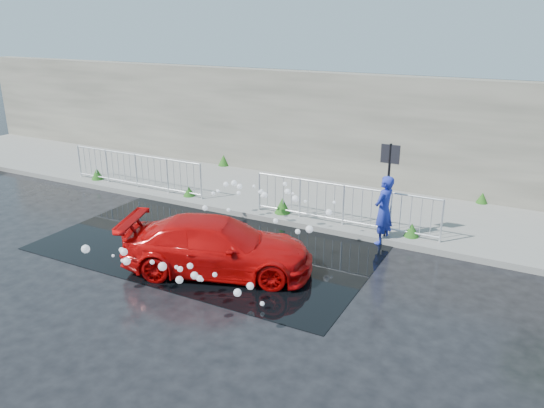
# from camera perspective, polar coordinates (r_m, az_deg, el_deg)

# --- Properties ---
(ground) EXTENTS (90.00, 90.00, 0.00)m
(ground) POSITION_cam_1_polar(r_m,az_deg,el_deg) (12.81, -10.69, -5.36)
(ground) COLOR black
(ground) RESTS_ON ground
(pavement) EXTENTS (30.00, 4.00, 0.15)m
(pavement) POSITION_cam_1_polar(r_m,az_deg,el_deg) (16.68, -0.07, 1.16)
(pavement) COLOR slate
(pavement) RESTS_ON ground
(curb) EXTENTS (30.00, 0.25, 0.16)m
(curb) POSITION_cam_1_polar(r_m,az_deg,el_deg) (15.04, -3.65, -0.93)
(curb) COLOR slate
(curb) RESTS_ON ground
(retaining_wall) EXTENTS (30.00, 0.60, 3.50)m
(retaining_wall) POSITION_cam_1_polar(r_m,az_deg,el_deg) (18.13, 3.24, 8.57)
(retaining_wall) COLOR #555047
(retaining_wall) RESTS_ON pavement
(puddle) EXTENTS (8.00, 5.00, 0.01)m
(puddle) POSITION_cam_1_polar(r_m,az_deg,el_deg) (13.26, -6.32, -4.22)
(puddle) COLOR black
(puddle) RESTS_ON ground
(sign_post) EXTENTS (0.45, 0.06, 2.50)m
(sign_post) POSITION_cam_1_polar(r_m,az_deg,el_deg) (13.01, 12.44, 3.02)
(sign_post) COLOR black
(sign_post) RESTS_ON ground
(railing_left) EXTENTS (5.05, 0.05, 1.10)m
(railing_left) POSITION_cam_1_polar(r_m,az_deg,el_deg) (17.43, -14.40, 3.61)
(railing_left) COLOR silver
(railing_left) RESTS_ON pavement
(railing_right) EXTENTS (5.05, 0.05, 1.10)m
(railing_right) POSITION_cam_1_polar(r_m,az_deg,el_deg) (13.88, 7.69, 0.05)
(railing_right) COLOR silver
(railing_right) RESTS_ON pavement
(weeds) EXTENTS (12.17, 3.93, 0.44)m
(weeds) POSITION_cam_1_polar(r_m,az_deg,el_deg) (16.28, -1.67, 1.67)
(weeds) COLOR #245215
(weeds) RESTS_ON pavement
(water_spray) EXTENTS (3.57, 5.61, 1.08)m
(water_spray) POSITION_cam_1_polar(r_m,az_deg,el_deg) (12.33, -4.41, -2.44)
(water_spray) COLOR white
(water_spray) RESTS_ON ground
(red_car) EXTENTS (4.46, 2.96, 1.20)m
(red_car) POSITION_cam_1_polar(r_m,az_deg,el_deg) (11.61, -5.86, -4.54)
(red_car) COLOR #BD0707
(red_car) RESTS_ON ground
(person) EXTENTS (0.56, 0.71, 1.73)m
(person) POSITION_cam_1_polar(r_m,az_deg,el_deg) (13.18, 11.93, -0.65)
(person) COLOR #212EA5
(person) RESTS_ON ground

